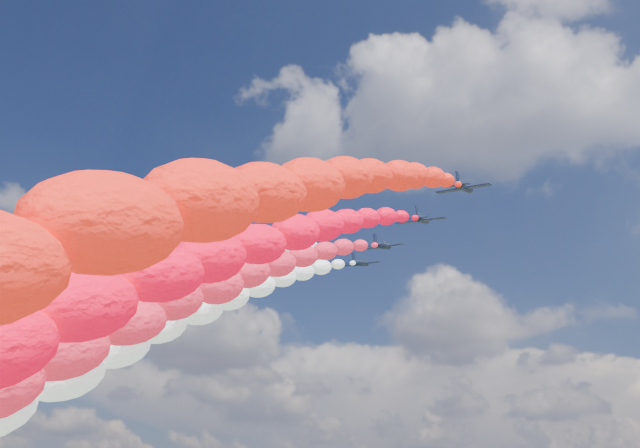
% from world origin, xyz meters
% --- Properties ---
extents(jet_0, '(9.52, 12.78, 5.99)m').
position_xyz_m(jet_0, '(-33.43, -5.83, 111.08)').
color(jet_0, black).
extents(jet_1, '(9.61, 12.85, 5.99)m').
position_xyz_m(jet_1, '(-22.09, 2.75, 111.08)').
color(jet_1, black).
extents(jet_2, '(9.56, 12.81, 5.99)m').
position_xyz_m(jet_2, '(-9.81, 14.76, 111.08)').
color(jet_2, black).
extents(trail_2, '(6.84, 122.22, 58.62)m').
position_xyz_m(trail_2, '(-9.81, -47.90, 83.75)').
color(trail_2, blue).
extents(jet_3, '(9.74, 12.94, 5.99)m').
position_xyz_m(jet_3, '(0.14, 12.28, 111.08)').
color(jet_3, black).
extents(trail_3, '(6.84, 122.22, 58.62)m').
position_xyz_m(trail_3, '(0.14, -50.39, 83.75)').
color(trail_3, white).
extents(jet_4, '(9.15, 12.52, 5.99)m').
position_xyz_m(jet_4, '(0.99, 24.92, 111.08)').
color(jet_4, black).
extents(trail_4, '(6.84, 122.22, 58.62)m').
position_xyz_m(trail_4, '(0.99, -37.74, 83.75)').
color(trail_4, silver).
extents(jet_5, '(9.29, 12.61, 5.99)m').
position_xyz_m(jet_5, '(8.99, 15.63, 111.08)').
color(jet_5, black).
extents(trail_5, '(6.84, 122.22, 58.62)m').
position_xyz_m(trail_5, '(8.99, -47.04, 83.75)').
color(trail_5, red).
extents(jet_6, '(9.82, 12.99, 5.99)m').
position_xyz_m(jet_6, '(20.60, 3.97, 111.08)').
color(jet_6, black).
extents(trail_6, '(6.84, 122.22, 58.62)m').
position_xyz_m(trail_6, '(20.60, -58.69, 83.75)').
color(trail_6, '#FA0223').
extents(jet_7, '(9.48, 12.75, 5.99)m').
position_xyz_m(jet_7, '(31.29, -8.15, 111.08)').
color(jet_7, black).
extents(trail_7, '(6.84, 122.22, 58.62)m').
position_xyz_m(trail_7, '(31.29, -70.81, 83.75)').
color(trail_7, red).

